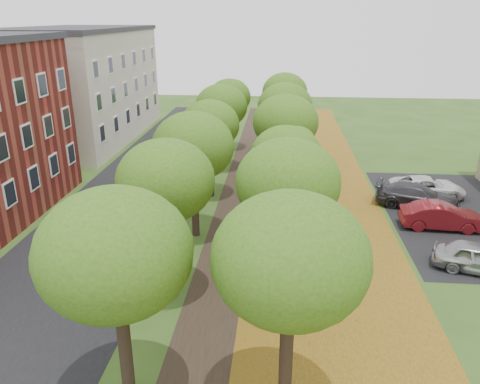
% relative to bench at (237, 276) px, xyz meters
% --- Properties ---
extents(street_asphalt, '(8.00, 70.00, 0.01)m').
position_rel_bench_xyz_m(street_asphalt, '(-8.02, 7.83, -0.41)').
color(street_asphalt, black).
rests_on(street_asphalt, ground).
extents(footpath, '(3.20, 70.00, 0.01)m').
position_rel_bench_xyz_m(footpath, '(-0.52, 7.83, -0.41)').
color(footpath, black).
rests_on(footpath, ground).
extents(leaf_verge, '(7.50, 70.00, 0.01)m').
position_rel_bench_xyz_m(leaf_verge, '(4.48, 7.83, -0.41)').
color(leaf_verge, olive).
rests_on(leaf_verge, ground).
extents(parking_lot, '(9.00, 16.00, 0.01)m').
position_rel_bench_xyz_m(parking_lot, '(12.98, 8.83, -0.41)').
color(parking_lot, black).
rests_on(parking_lot, ground).
extents(tree_row_west, '(4.03, 34.03, 6.70)m').
position_rel_bench_xyz_m(tree_row_west, '(-2.72, 7.83, 4.55)').
color(tree_row_west, black).
rests_on(tree_row_west, ground).
extents(tree_row_east, '(4.03, 34.03, 6.70)m').
position_rel_bench_xyz_m(tree_row_east, '(2.08, 7.83, 4.55)').
color(tree_row_east, black).
rests_on(tree_row_east, ground).
extents(building_cream, '(10.30, 20.30, 10.40)m').
position_rel_bench_xyz_m(building_cream, '(-17.52, 25.83, 4.80)').
color(building_cream, beige).
rests_on(building_cream, ground).
extents(bench, '(0.84, 1.73, 0.79)m').
position_rel_bench_xyz_m(bench, '(0.00, 0.00, 0.00)').
color(bench, '#262F27').
rests_on(bench, ground).
extents(car_silver, '(4.47, 2.86, 1.42)m').
position_rel_bench_xyz_m(car_silver, '(11.28, 2.06, 0.30)').
color(car_silver, '#A0A0A4').
rests_on(car_silver, ground).
extents(car_red, '(4.56, 1.81, 1.48)m').
position_rel_bench_xyz_m(car_red, '(10.99, 6.86, 0.33)').
color(car_red, maroon).
rests_on(car_red, ground).
extents(car_grey, '(5.44, 3.38, 1.47)m').
position_rel_bench_xyz_m(car_grey, '(10.48, 10.01, 0.33)').
color(car_grey, '#313136').
rests_on(car_grey, ground).
extents(car_white, '(4.91, 2.31, 1.36)m').
position_rel_bench_xyz_m(car_white, '(11.64, 11.92, 0.27)').
color(car_white, silver).
rests_on(car_white, ground).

